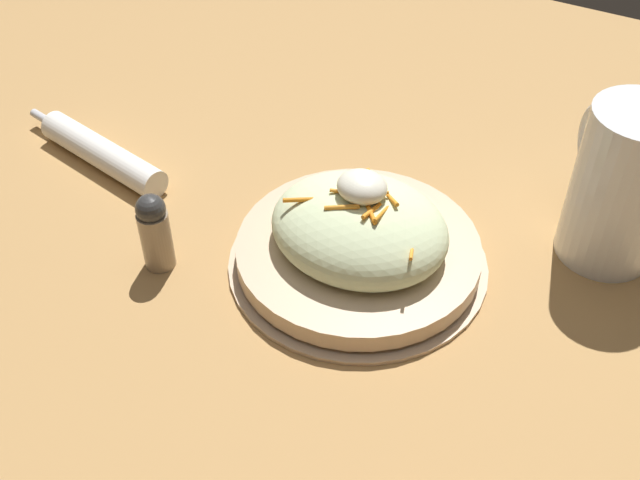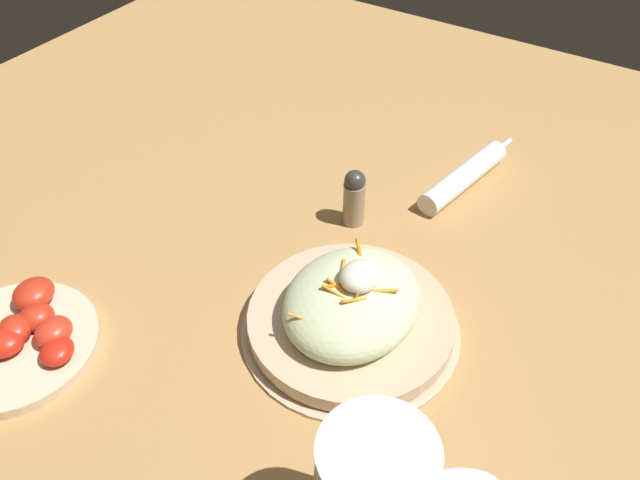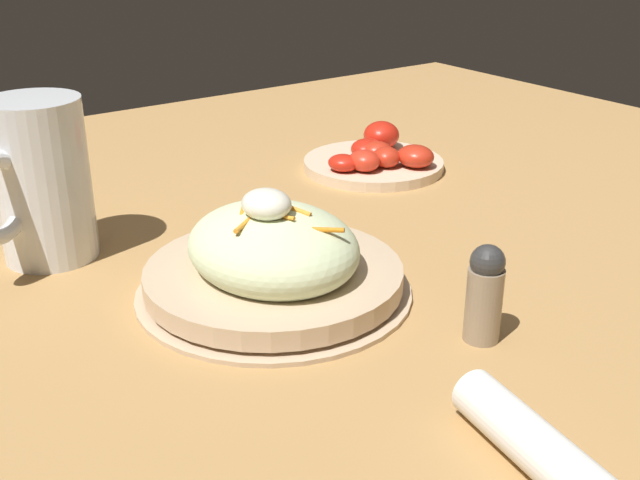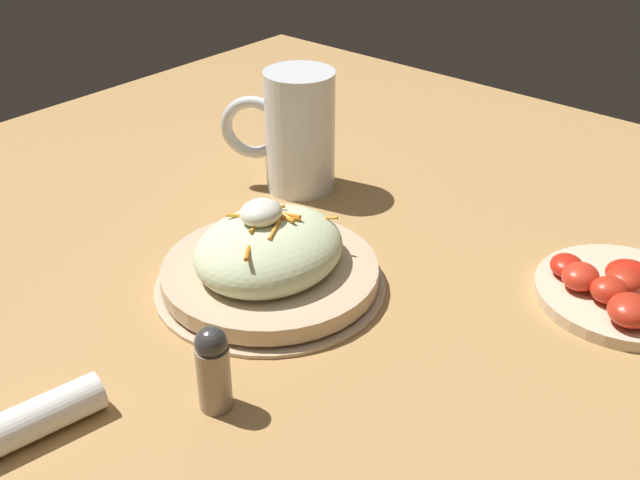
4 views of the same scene
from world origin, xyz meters
TOP-DOWN VIEW (x-y plane):
  - ground_plane at (0.00, 0.00)m, footprint 1.43×1.43m
  - salad_plate at (0.05, 0.11)m, footprint 0.23×0.23m
  - beer_mug at (0.23, 0.24)m, footprint 0.10×0.13m
  - napkin_roll at (-0.25, 0.11)m, footprint 0.20×0.06m
  - tomato_plate at (0.25, -0.18)m, footprint 0.17×0.17m
  - salt_shaker at (-0.11, 0.02)m, footprint 0.03×0.03m

SIDE VIEW (x-z plane):
  - ground_plane at x=0.00m, z-range 0.00..0.00m
  - tomato_plate at x=0.25m, z-range -0.01..0.04m
  - napkin_roll at x=-0.25m, z-range 0.00..0.03m
  - salad_plate at x=0.05m, z-range -0.02..0.08m
  - salt_shaker at x=-0.11m, z-range 0.00..0.08m
  - beer_mug at x=0.23m, z-range -0.01..0.14m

